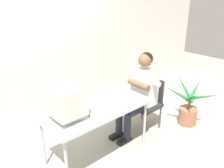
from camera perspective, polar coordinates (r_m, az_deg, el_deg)
The scene contains 9 objects.
ground_plane at distance 3.54m, azimuth -3.40°, elevation -16.22°, with size 12.00×12.00×0.00m, color #9E998E.
wall_back at distance 4.17m, azimuth -13.05°, elevation 12.03°, with size 8.00×0.10×3.00m, color silver.
desk at distance 3.16m, azimuth -3.69°, elevation -6.32°, with size 1.46×0.68×0.74m.
crt_monitor at distance 2.80m, azimuth -10.93°, elevation -4.09°, with size 0.37×0.38×0.41m.
keyboard at distance 3.04m, azimuth -5.83°, elevation -6.17°, with size 0.15×0.42×0.03m.
office_chair at distance 3.94m, azimuth 8.39°, elevation -3.97°, with size 0.45×0.45×0.84m.
person_seated at distance 3.70m, azimuth 6.66°, elevation -1.70°, with size 0.75×0.59×1.30m.
potted_plant at distance 4.25m, azimuth 17.91°, elevation -5.38°, with size 0.79×0.82×0.80m.
desk_mug at distance 3.21m, azimuth -8.51°, elevation -4.23°, with size 0.07×0.08×0.08m.
Camera 1 is at (-1.71, -2.18, 2.21)m, focal length 38.07 mm.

